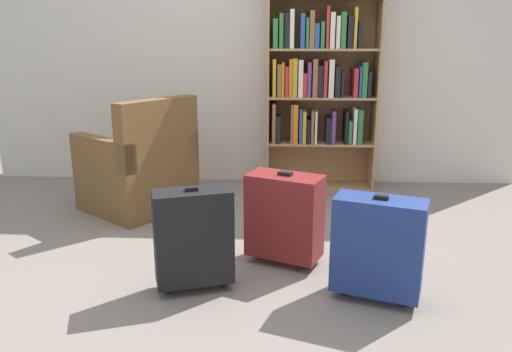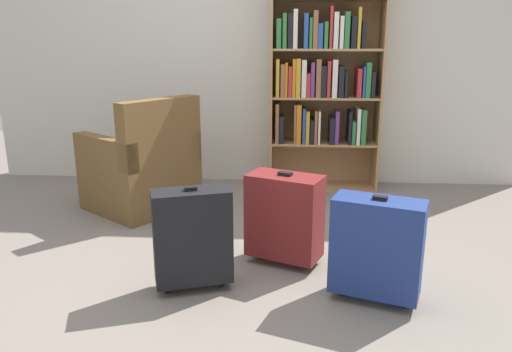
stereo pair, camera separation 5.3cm
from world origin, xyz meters
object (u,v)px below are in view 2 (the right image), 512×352
Objects in this scene: suitcase_dark_red at (285,216)px; suitcase_black at (192,237)px; mug at (219,206)px; suitcase_navy_blue at (377,247)px; bookshelf at (323,65)px; armchair at (143,170)px.

suitcase_dark_red is 0.98× the size of suitcase_black.
suitcase_navy_blue reaches higher than mug.
suitcase_dark_red is at bearing 138.48° from suitcase_navy_blue.
bookshelf reaches higher than armchair.
suitcase_black is at bearing -111.29° from bookshelf.
suitcase_black is (0.04, -1.25, 0.26)m from mug.
suitcase_dark_red is (1.14, -0.93, -0.01)m from armchair.
mug is at bearing 91.99° from suitcase_black.
suitcase_dark_red is 0.64m from suitcase_navy_blue.
armchair is 1.70× the size of suitcase_dark_red.
suitcase_dark_red reaches higher than mug.
suitcase_navy_blue is (1.62, -1.35, -0.01)m from armchair.
suitcase_black is at bearing -63.21° from armchair.
bookshelf is 1.84m from suitcase_dark_red.
suitcase_black is 1.01× the size of suitcase_navy_blue.
mug is 0.21× the size of suitcase_navy_blue.
suitcase_black is (0.65, -1.30, -0.01)m from armchair.
suitcase_dark_red is (0.53, -0.88, 0.25)m from mug.
mug is 1.67m from suitcase_navy_blue.
bookshelf is 3.47× the size of suitcase_black.
armchair is 2.11m from suitcase_navy_blue.
mug is 1.28m from suitcase_black.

